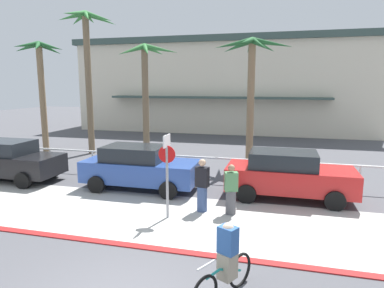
# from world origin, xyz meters

# --- Properties ---
(ground_plane) EXTENTS (80.00, 80.00, 0.00)m
(ground_plane) POSITION_xyz_m (0.00, 10.00, 0.00)
(ground_plane) COLOR #4C4C51
(sidewalk_strip) EXTENTS (44.00, 4.00, 0.02)m
(sidewalk_strip) POSITION_xyz_m (0.00, 4.20, 0.01)
(sidewalk_strip) COLOR beige
(sidewalk_strip) RESTS_ON ground
(curb_paint) EXTENTS (44.00, 0.24, 0.03)m
(curb_paint) POSITION_xyz_m (0.00, 2.20, 0.01)
(curb_paint) COLOR maroon
(curb_paint) RESTS_ON ground
(building_backdrop) EXTENTS (25.27, 10.91, 7.83)m
(building_backdrop) POSITION_xyz_m (-2.45, 26.74, 3.93)
(building_backdrop) COLOR beige
(building_backdrop) RESTS_ON ground
(rail_fence) EXTENTS (20.32, 0.08, 1.04)m
(rail_fence) POSITION_xyz_m (0.00, 8.50, 0.83)
(rail_fence) COLOR white
(rail_fence) RESTS_ON ground
(stop_sign_bike_lane) EXTENTS (0.52, 0.56, 2.56)m
(stop_sign_bike_lane) POSITION_xyz_m (-0.54, 4.18, 1.68)
(stop_sign_bike_lane) COLOR gray
(stop_sign_bike_lane) RESTS_ON ground
(palm_tree_0) EXTENTS (3.30, 2.68, 6.49)m
(palm_tree_0) POSITION_xyz_m (-11.12, 12.38, 4.74)
(palm_tree_0) COLOR #846B4C
(palm_tree_0) RESTS_ON ground
(palm_tree_1) EXTENTS (3.08, 3.17, 8.04)m
(palm_tree_1) POSITION_xyz_m (-8.07, 12.58, 5.90)
(palm_tree_1) COLOR #756047
(palm_tree_1) RESTS_ON ground
(palm_tree_2) EXTENTS (3.53, 2.68, 6.22)m
(palm_tree_2) POSITION_xyz_m (-4.71, 12.78, 4.57)
(palm_tree_2) COLOR #756047
(palm_tree_2) RESTS_ON ground
(palm_tree_3) EXTENTS (3.69, 3.34, 6.26)m
(palm_tree_3) POSITION_xyz_m (1.12, 12.14, 4.78)
(palm_tree_3) COLOR #846B4C
(palm_tree_3) RESTS_ON ground
(car_black_0) EXTENTS (4.40, 2.02, 1.69)m
(car_black_0) POSITION_xyz_m (-8.39, 6.47, 0.87)
(car_black_0) COLOR black
(car_black_0) RESTS_ON ground
(car_blue_1) EXTENTS (4.40, 2.02, 1.69)m
(car_blue_1) POSITION_xyz_m (-2.54, 6.73, 0.87)
(car_blue_1) COLOR #284793
(car_blue_1) RESTS_ON ground
(car_red_2) EXTENTS (4.40, 2.02, 1.69)m
(car_red_2) POSITION_xyz_m (2.99, 7.03, 0.87)
(car_red_2) COLOR red
(car_red_2) RESTS_ON ground
(cyclist_teal_0) EXTENTS (0.90, 1.64, 1.50)m
(cyclist_teal_0) POSITION_xyz_m (1.80, 0.75, 0.69)
(cyclist_teal_0) COLOR black
(cyclist_teal_0) RESTS_ON ground
(pedestrian_0) EXTENTS (0.44, 0.38, 1.72)m
(pedestrian_0) POSITION_xyz_m (0.35, 4.98, 0.79)
(pedestrian_0) COLOR #384C7A
(pedestrian_0) RESTS_ON ground
(pedestrian_1) EXTENTS (0.46, 0.40, 1.60)m
(pedestrian_1) POSITION_xyz_m (1.27, 4.97, 0.73)
(pedestrian_1) COLOR #4C4C51
(pedestrian_1) RESTS_ON ground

